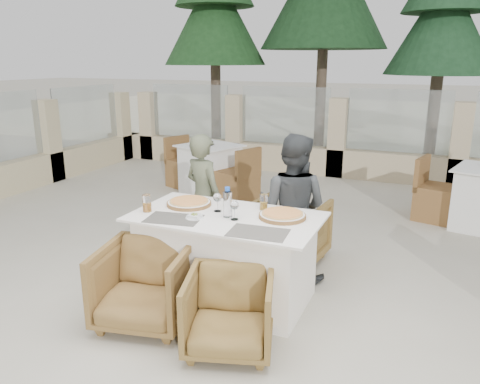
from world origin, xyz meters
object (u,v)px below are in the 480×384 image
at_px(armchair_near_left, 145,285).
at_px(diner_right, 292,208).
at_px(pizza_left, 189,202).
at_px(armchair_near_right, 229,312).
at_px(water_bottle, 228,202).
at_px(olive_dish, 194,216).
at_px(armchair_far_right, 289,231).
at_px(wine_glass_centre, 217,201).
at_px(armchair_far_left, 223,230).
at_px(bg_table_a, 210,169).
at_px(diner_left, 204,197).
at_px(beer_glass_right, 264,202).
at_px(wine_glass_near, 234,209).
at_px(beer_glass_left, 147,203).
at_px(dining_table, 226,257).
at_px(pizza_right, 282,215).

xyz_separation_m(armchair_near_left, diner_right, (0.82, 1.25, 0.38)).
xyz_separation_m(pizza_left, armchair_near_right, (0.77, -0.81, -0.51)).
height_order(water_bottle, diner_right, diner_right).
xyz_separation_m(olive_dish, diner_right, (0.60, 0.81, -0.09)).
bearing_deg(armchair_far_right, water_bottle, 83.11).
bearing_deg(wine_glass_centre, armchair_far_left, 112.40).
relative_size(armchair_far_right, diner_right, 0.52).
xyz_separation_m(armchair_far_right, bg_table_a, (-1.93, 2.00, 0.05)).
xyz_separation_m(armchair_near_right, diner_right, (0.05, 1.31, 0.41)).
bearing_deg(diner_left, beer_glass_right, 174.00).
bearing_deg(wine_glass_near, diner_right, 68.13).
bearing_deg(beer_glass_left, pizza_left, 51.48).
height_order(wine_glass_near, beer_glass_left, wine_glass_near).
relative_size(armchair_near_right, bg_table_a, 0.39).
xyz_separation_m(armchair_near_left, diner_left, (-0.16, 1.33, 0.34)).
height_order(beer_glass_left, armchair_near_left, beer_glass_left).
xyz_separation_m(wine_glass_centre, olive_dish, (-0.09, -0.25, -0.07)).
bearing_deg(diner_right, bg_table_a, -44.96).
relative_size(wine_glass_centre, diner_right, 0.13).
bearing_deg(wine_glass_near, dining_table, 147.70).
distance_m(armchair_far_right, bg_table_a, 2.78).
xyz_separation_m(wine_glass_centre, bg_table_a, (-1.55, 2.90, -0.48)).
distance_m(beer_glass_right, armchair_near_left, 1.23).
distance_m(armchair_far_right, armchair_near_left, 1.74).
distance_m(wine_glass_near, armchair_far_right, 1.18).
bearing_deg(armchair_near_left, water_bottle, 40.69).
bearing_deg(bg_table_a, olive_dish, -44.00).
height_order(beer_glass_left, beer_glass_right, beer_glass_left).
bearing_deg(diner_left, armchair_far_left, -108.09).
height_order(pizza_left, armchair_far_right, pizza_left).
bearing_deg(armchair_near_right, pizza_left, 116.25).
bearing_deg(water_bottle, armchair_far_left, 117.65).
distance_m(dining_table, armchair_near_left, 0.75).
xyz_separation_m(pizza_left, diner_right, (0.83, 0.50, -0.09)).
bearing_deg(diner_right, olive_dish, 56.94).
xyz_separation_m(pizza_left, wine_glass_near, (0.54, -0.20, 0.07)).
xyz_separation_m(pizza_left, armchair_far_right, (0.69, 0.84, -0.46)).
relative_size(armchair_near_left, bg_table_a, 0.44).
bearing_deg(beer_glass_right, olive_dish, -134.53).
height_order(beer_glass_left, diner_right, diner_right).
bearing_deg(pizza_right, dining_table, -163.60).
relative_size(wine_glass_centre, olive_dish, 1.67).
bearing_deg(beer_glass_right, pizza_left, -167.78).
bearing_deg(pizza_right, wine_glass_centre, -173.93).
bearing_deg(bg_table_a, armchair_far_left, -38.63).
bearing_deg(beer_glass_left, dining_table, 14.11).
height_order(armchair_far_left, armchair_near_right, armchair_near_right).
relative_size(beer_glass_left, armchair_far_left, 0.25).
bearing_deg(wine_glass_centre, diner_right, 47.86).
height_order(wine_glass_near, beer_glass_right, wine_glass_near).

